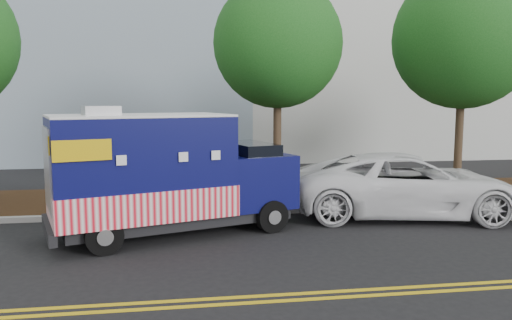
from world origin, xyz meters
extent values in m
plane|color=black|center=(0.00, 0.00, 0.00)|extent=(120.00, 120.00, 0.00)
cube|color=#9E9E99|center=(0.00, 1.40, 0.07)|extent=(120.00, 0.18, 0.15)
cube|color=black|center=(0.00, 3.50, 0.07)|extent=(120.00, 4.00, 0.15)
cube|color=gold|center=(0.00, -4.45, 0.01)|extent=(120.00, 0.10, 0.01)
cube|color=gold|center=(0.00, -4.70, 0.01)|extent=(120.00, 0.10, 0.01)
cylinder|color=#38281C|center=(1.59, 3.58, 1.97)|extent=(0.26, 0.26, 3.95)
sphere|color=#174F16|center=(1.59, 3.58, 4.97)|extent=(4.08, 4.08, 4.08)
cylinder|color=#38281C|center=(7.63, 3.08, 2.02)|extent=(0.26, 0.26, 4.04)
sphere|color=#174F16|center=(7.63, 3.08, 5.18)|extent=(4.56, 4.56, 4.56)
cube|color=#473828|center=(-2.41, 1.76, 1.20)|extent=(0.06, 0.06, 2.40)
cube|color=black|center=(-1.60, -0.28, 0.40)|extent=(5.58, 3.33, 0.26)
cube|color=#0A0C48|center=(-2.41, -0.54, 1.70)|extent=(4.44, 3.28, 2.26)
cube|color=red|center=(-2.41, -0.54, 0.90)|extent=(4.49, 3.35, 0.71)
cube|color=white|center=(-2.41, -0.54, 2.85)|extent=(4.44, 3.28, 0.06)
cube|color=#B7B7BA|center=(-3.22, -0.80, 2.97)|extent=(0.95, 0.95, 0.21)
cube|color=#0A0C48|center=(0.28, 0.33, 1.18)|extent=(2.24, 2.45, 1.32)
cube|color=black|center=(0.24, 0.32, 1.81)|extent=(1.46, 2.04, 0.61)
cube|color=black|center=(1.11, 0.60, 0.74)|extent=(0.65, 1.82, 0.28)
cube|color=black|center=(-4.34, -1.16, 0.42)|extent=(0.82, 2.07, 0.26)
cube|color=#B7B7BA|center=(-4.32, -1.15, 1.75)|extent=(0.56, 1.63, 1.79)
cube|color=#B7B7BA|center=(-2.49, 0.62, 1.75)|extent=(1.63, 0.56, 1.04)
cube|color=#DCB00B|center=(-3.41, -2.04, 2.22)|extent=(1.08, 0.37, 0.42)
cube|color=#DCB00B|center=(-4.10, 0.10, 2.22)|extent=(1.08, 0.37, 0.42)
cylinder|color=black|center=(0.67, -0.55, 0.40)|extent=(0.84, 0.50, 0.79)
cylinder|color=black|center=(0.08, 1.28, 0.40)|extent=(0.84, 0.50, 0.79)
cylinder|color=black|center=(-3.10, -1.77, 0.40)|extent=(0.84, 0.50, 0.79)
cylinder|color=black|center=(-3.70, 0.06, 0.40)|extent=(0.84, 0.50, 0.79)
imported|color=white|center=(4.67, 0.59, 0.87)|extent=(6.69, 3.98, 1.74)
camera|label=1|loc=(-1.47, -12.22, 3.23)|focal=35.00mm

